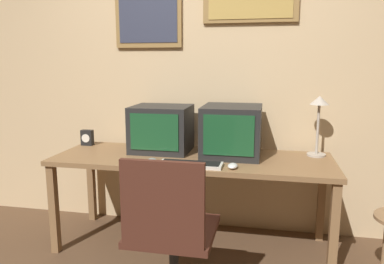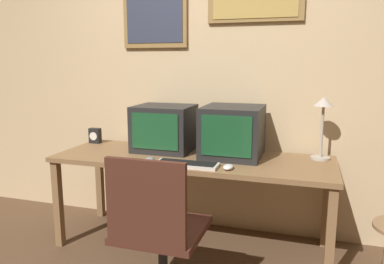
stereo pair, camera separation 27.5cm
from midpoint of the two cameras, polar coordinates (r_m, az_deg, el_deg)
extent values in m
cube|color=#D1B284|center=(3.17, 4.94, 8.32)|extent=(8.00, 0.05, 2.60)
cube|color=olive|center=(3.28, -3.22, 17.76)|extent=(0.57, 0.02, 0.58)
cube|color=#33384C|center=(3.27, -3.30, 17.78)|extent=(0.50, 0.01, 0.50)
cube|color=olive|center=(2.83, 2.79, -4.17)|extent=(2.08, 0.70, 0.04)
cube|color=olive|center=(3.08, -17.32, -10.45)|extent=(0.06, 0.06, 0.69)
cube|color=olive|center=(2.60, 23.31, -14.91)|extent=(0.06, 0.06, 0.69)
cube|color=olive|center=(3.57, -11.73, -7.28)|extent=(0.06, 0.06, 0.69)
cube|color=olive|center=(3.16, 22.23, -10.24)|extent=(0.06, 0.06, 0.69)
cube|color=black|center=(3.00, -1.61, 0.58)|extent=(0.45, 0.39, 0.36)
cube|color=#194C28|center=(2.81, -2.93, 0.05)|extent=(0.37, 0.01, 0.28)
cube|color=black|center=(2.84, 9.00, 0.06)|extent=(0.44, 0.46, 0.38)
cube|color=#194C28|center=(2.61, 8.24, -0.67)|extent=(0.36, 0.01, 0.29)
cube|color=beige|center=(2.58, 2.27, -4.99)|extent=(0.44, 0.15, 0.02)
cube|color=black|center=(2.57, 2.27, -4.71)|extent=(0.40, 0.12, 0.00)
ellipsoid|color=silver|center=(2.52, 8.67, -5.33)|extent=(0.07, 0.11, 0.03)
ellipsoid|color=gray|center=(2.67, -3.57, -4.30)|extent=(0.07, 0.11, 0.04)
cube|color=black|center=(3.36, -12.31, -0.56)|extent=(0.10, 0.05, 0.13)
cylinder|color=white|center=(3.34, -12.57, -0.66)|extent=(0.07, 0.00, 0.07)
cylinder|color=#B2A899|center=(2.96, 21.51, -3.73)|extent=(0.14, 0.14, 0.02)
cylinder|color=#B2A899|center=(2.92, 21.77, 0.10)|extent=(0.02, 0.02, 0.39)
cone|color=#B2A899|center=(2.89, 22.07, 4.30)|extent=(0.14, 0.14, 0.06)
cylinder|color=#282828|center=(2.40, -0.98, -19.44)|extent=(0.06, 0.06, 0.40)
cube|color=#472319|center=(2.29, -1.00, -14.69)|extent=(0.49, 0.49, 0.04)
cube|color=#472319|center=(2.00, -3.12, -10.78)|extent=(0.45, 0.04, 0.47)
camera|label=1|loc=(0.14, -87.17, 0.53)|focal=35.00mm
camera|label=2|loc=(0.14, 92.83, -0.53)|focal=35.00mm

